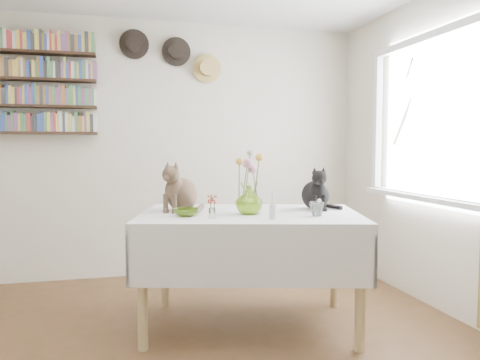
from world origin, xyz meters
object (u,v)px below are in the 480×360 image
object	(u,v)px
tabby_cat	(182,185)
flower_vase	(249,200)
bookshelf_unit	(39,84)
dining_table	(250,241)
black_cat	(315,187)

from	to	relation	value
tabby_cat	flower_vase	xyz separation A→B (m)	(0.42, -0.30, -0.08)
flower_vase	bookshelf_unit	xyz separation A→B (m)	(-1.56, 1.51, 0.93)
tabby_cat	dining_table	bearing A→B (deg)	14.70
dining_table	black_cat	distance (m)	0.64
tabby_cat	bookshelf_unit	world-z (taller)	bookshelf_unit
tabby_cat	black_cat	xyz separation A→B (m)	(0.97, -0.16, -0.02)
dining_table	bookshelf_unit	world-z (taller)	bookshelf_unit
flower_vase	black_cat	bearing A→B (deg)	14.23
dining_table	bookshelf_unit	distance (m)	2.48
dining_table	tabby_cat	world-z (taller)	tabby_cat
tabby_cat	black_cat	world-z (taller)	tabby_cat
tabby_cat	bookshelf_unit	size ratio (longest dim) A/B	0.36
bookshelf_unit	black_cat	bearing A→B (deg)	-33.11
tabby_cat	flower_vase	world-z (taller)	tabby_cat
dining_table	bookshelf_unit	xyz separation A→B (m)	(-1.58, 1.46, 1.23)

